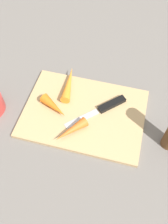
{
  "coord_description": "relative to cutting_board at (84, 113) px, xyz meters",
  "views": [
    {
      "loc": [
        0.11,
        -0.4,
        0.63
      ],
      "look_at": [
        0.0,
        0.0,
        0.01
      ],
      "focal_mm": 40.0,
      "sensor_mm": 36.0,
      "label": 1
    }
  ],
  "objects": [
    {
      "name": "ground_plane",
      "position": [
        0.0,
        0.0,
        -0.01
      ],
      "size": [
        1.4,
        1.4,
        0.0
      ],
      "primitive_type": "plane",
      "color": "slate"
    },
    {
      "name": "carrot_longest",
      "position": [
        -0.07,
        0.08,
        0.02
      ],
      "size": [
        0.05,
        0.14,
        0.03
      ],
      "primitive_type": "cone",
      "rotation": [
        0.0,
        1.57,
        1.69
      ],
      "color": "orange",
      "rests_on": "cutting_board"
    },
    {
      "name": "carrot_shortest",
      "position": [
        -0.09,
        -0.01,
        0.02
      ],
      "size": [
        0.1,
        0.07,
        0.03
      ],
      "primitive_type": "cone",
      "rotation": [
        0.0,
        1.57,
        5.77
      ],
      "color": "orange",
      "rests_on": "cutting_board"
    },
    {
      "name": "carrot_medium",
      "position": [
        -0.02,
        -0.08,
        0.02
      ],
      "size": [
        0.09,
        0.1,
        0.03
      ],
      "primitive_type": "cone",
      "rotation": [
        0.0,
        1.57,
        4.03
      ],
      "color": "orange",
      "rests_on": "cutting_board"
    },
    {
      "name": "knife",
      "position": [
        0.07,
        0.04,
        0.01
      ],
      "size": [
        0.16,
        0.15,
        0.01
      ],
      "rotation": [
        0.0,
        0.0,
        3.92
      ],
      "color": "#B7B7BC",
      "rests_on": "cutting_board"
    },
    {
      "name": "cutting_board",
      "position": [
        0.0,
        0.0,
        0.0
      ],
      "size": [
        0.36,
        0.26,
        0.01
      ],
      "primitive_type": "cube",
      "color": "tan",
      "rests_on": "ground_plane"
    }
  ]
}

